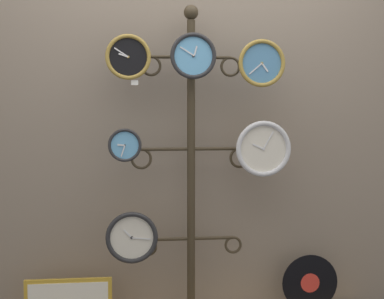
# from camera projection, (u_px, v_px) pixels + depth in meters

# --- Properties ---
(shop_wall) EXTENTS (4.40, 0.04, 2.80)m
(shop_wall) POSITION_uv_depth(u_px,v_px,m) (188.00, 93.00, 3.31)
(shop_wall) COLOR gray
(shop_wall) RESTS_ON ground_plane
(display_stand) EXTENTS (0.72, 0.40, 1.91)m
(display_stand) POSITION_uv_depth(u_px,v_px,m) (191.00, 207.00, 3.20)
(display_stand) COLOR #382D1E
(display_stand) RESTS_ON ground_plane
(clock_top_left) EXTENTS (0.26, 0.04, 0.26)m
(clock_top_left) POSITION_uv_depth(u_px,v_px,m) (128.00, 57.00, 3.00)
(clock_top_left) COLOR black
(clock_top_center) EXTENTS (0.26, 0.04, 0.26)m
(clock_top_center) POSITION_uv_depth(u_px,v_px,m) (194.00, 56.00, 3.02)
(clock_top_center) COLOR #60A8DB
(clock_top_right) EXTENTS (0.28, 0.04, 0.28)m
(clock_top_right) POSITION_uv_depth(u_px,v_px,m) (262.00, 63.00, 3.07)
(clock_top_right) COLOR #4C84B2
(clock_middle_left) EXTENTS (0.19, 0.04, 0.19)m
(clock_middle_left) POSITION_uv_depth(u_px,v_px,m) (125.00, 145.00, 3.04)
(clock_middle_left) COLOR #60A8DB
(clock_middle_right) EXTENTS (0.33, 0.04, 0.33)m
(clock_middle_right) POSITION_uv_depth(u_px,v_px,m) (263.00, 149.00, 3.12)
(clock_middle_right) COLOR silver
(clock_bottom_left) EXTENTS (0.30, 0.04, 0.30)m
(clock_bottom_left) POSITION_uv_depth(u_px,v_px,m) (132.00, 237.00, 3.06)
(clock_bottom_left) COLOR silver
(vinyl_record) EXTENTS (0.35, 0.01, 0.35)m
(vinyl_record) POSITION_uv_depth(u_px,v_px,m) (310.00, 283.00, 3.28)
(vinyl_record) COLOR black
(vinyl_record) RESTS_ON low_shelf
(price_tag_upper) EXTENTS (0.04, 0.00, 0.03)m
(price_tag_upper) POSITION_uv_depth(u_px,v_px,m) (135.00, 83.00, 3.02)
(price_tag_upper) COLOR white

